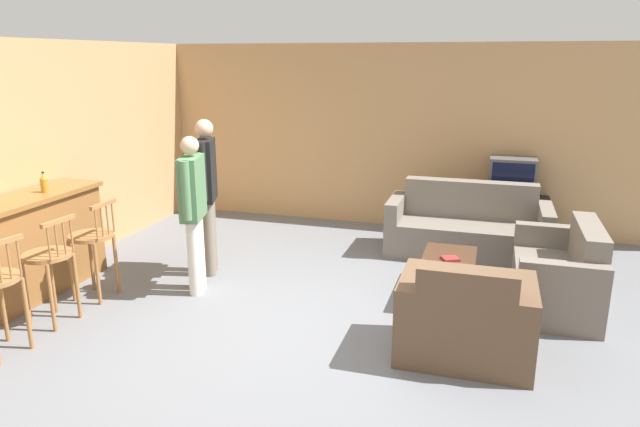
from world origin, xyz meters
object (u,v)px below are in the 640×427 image
object	(u,v)px
armchair_near	(465,322)
tv_unit	(508,219)
couch_far	(467,230)
book_on_table	(450,259)
loveseat_right	(560,276)
bottle	(44,183)
person_by_counter	(193,207)
bar_chair_mid	(49,263)
coffee_table	(448,265)
bar_chair_far	(93,243)
tv	(512,178)
person_by_window	(207,188)

from	to	relation	value
armchair_near	tv_unit	distance (m)	3.39
couch_far	book_on_table	size ratio (longest dim) A/B	9.37
loveseat_right	bottle	distance (m)	5.31
loveseat_right	person_by_counter	bearing A→B (deg)	-168.79
loveseat_right	tv_unit	size ratio (longest dim) A/B	1.37
couch_far	loveseat_right	xyz separation A→B (m)	(0.95, -1.32, -0.00)
armchair_near	tv_unit	size ratio (longest dim) A/B	1.07
bar_chair_mid	coffee_table	size ratio (longest dim) A/B	0.95
book_on_table	loveseat_right	bearing A→B (deg)	2.69
bar_chair_far	tv	world-z (taller)	tv
book_on_table	person_by_counter	world-z (taller)	person_by_counter
bar_chair_mid	armchair_near	size ratio (longest dim) A/B	0.95
bar_chair_far	coffee_table	bearing A→B (deg)	17.39
loveseat_right	person_by_window	bearing A→B (deg)	-177.02
loveseat_right	tv_unit	bearing A→B (deg)	102.54
loveseat_right	tv_unit	world-z (taller)	loveseat_right
armchair_near	person_by_window	size ratio (longest dim) A/B	0.61
bar_chair_mid	couch_far	bearing A→B (deg)	40.67
couch_far	person_by_window	distance (m)	3.24
couch_far	coffee_table	world-z (taller)	couch_far
coffee_table	book_on_table	distance (m)	0.07
armchair_near	bottle	size ratio (longest dim) A/B	4.94
bar_chair_mid	person_by_counter	size ratio (longest dim) A/B	0.62
armchair_near	person_by_counter	xyz separation A→B (m)	(-2.78, 0.61, 0.61)
bar_chair_mid	tv_unit	world-z (taller)	bar_chair_mid
couch_far	tv	size ratio (longest dim) A/B	3.32
couch_far	tv_unit	bearing A→B (deg)	55.17
coffee_table	person_by_counter	world-z (taller)	person_by_counter
bottle	book_on_table	bearing A→B (deg)	13.81
tv_unit	person_by_counter	bearing A→B (deg)	-138.90
tv	person_by_counter	size ratio (longest dim) A/B	0.36
couch_far	tv	distance (m)	1.03
bar_chair_mid	couch_far	distance (m)	4.73
armchair_near	loveseat_right	distance (m)	1.57
bar_chair_far	person_by_counter	distance (m)	1.07
armchair_near	coffee_table	world-z (taller)	armchair_near
armchair_near	bar_chair_far	bearing A→B (deg)	177.28
coffee_table	bottle	bearing A→B (deg)	-166.37
bar_chair_far	loveseat_right	bearing A→B (deg)	14.24
person_by_counter	tv_unit	bearing A→B (deg)	41.10
person_by_counter	book_on_table	bearing A→B (deg)	14.62
bar_chair_far	bottle	size ratio (longest dim) A/B	4.71
loveseat_right	book_on_table	bearing A→B (deg)	-177.31
armchair_near	bottle	bearing A→B (deg)	176.35
loveseat_right	tv	bearing A→B (deg)	102.56
bottle	bar_chair_mid	bearing A→B (deg)	-49.40
coffee_table	book_on_table	xyz separation A→B (m)	(0.02, 0.02, 0.07)
tv	person_by_window	size ratio (longest dim) A/B	0.33
bar_chair_mid	person_by_window	distance (m)	1.81
book_on_table	bottle	bearing A→B (deg)	-166.19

